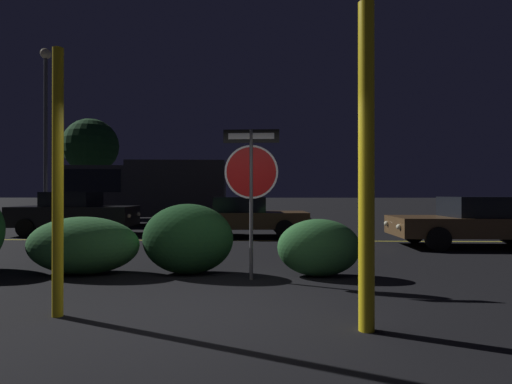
{
  "coord_description": "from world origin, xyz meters",
  "views": [
    {
      "loc": [
        0.73,
        -4.74,
        1.43
      ],
      "look_at": [
        0.41,
        5.09,
        1.46
      ],
      "focal_mm": 28.0,
      "sensor_mm": 36.0,
      "label": 1
    }
  ],
  "objects_px": {
    "stop_sign": "(251,173)",
    "passing_car_2": "(243,216)",
    "street_lamp": "(46,110)",
    "yellow_pole_left": "(58,182)",
    "passing_car_3": "(477,222)",
    "passing_car_1": "(75,213)",
    "delivery_truck": "(146,189)",
    "hedge_bush_2": "(188,239)",
    "yellow_pole_right": "(366,166)",
    "hedge_bush_3": "(319,248)",
    "tree_0": "(91,146)",
    "hedge_bush_1": "(83,245)"
  },
  "relations": [
    {
      "from": "stop_sign",
      "to": "passing_car_2",
      "type": "xyz_separation_m",
      "value": [
        -0.59,
        6.67,
        -1.11
      ]
    },
    {
      "from": "street_lamp",
      "to": "yellow_pole_left",
      "type": "bearing_deg",
      "value": -59.78
    },
    {
      "from": "passing_car_3",
      "to": "yellow_pole_left",
      "type": "bearing_deg",
      "value": 128.64
    },
    {
      "from": "passing_car_1",
      "to": "passing_car_2",
      "type": "xyz_separation_m",
      "value": [
        5.9,
        -0.45,
        -0.08
      ]
    },
    {
      "from": "delivery_truck",
      "to": "hedge_bush_2",
      "type": "bearing_deg",
      "value": -163.17
    },
    {
      "from": "yellow_pole_right",
      "to": "hedge_bush_3",
      "type": "distance_m",
      "value": 2.98
    },
    {
      "from": "passing_car_3",
      "to": "street_lamp",
      "type": "height_order",
      "value": "street_lamp"
    },
    {
      "from": "stop_sign",
      "to": "passing_car_3",
      "type": "distance_m",
      "value": 7.3
    },
    {
      "from": "yellow_pole_right",
      "to": "passing_car_3",
      "type": "xyz_separation_m",
      "value": [
        4.54,
        6.64,
        -1.04
      ]
    },
    {
      "from": "hedge_bush_2",
      "to": "tree_0",
      "type": "relative_size",
      "value": 0.28
    },
    {
      "from": "passing_car_1",
      "to": "delivery_truck",
      "type": "bearing_deg",
      "value": 162.84
    },
    {
      "from": "passing_car_1",
      "to": "passing_car_2",
      "type": "relative_size",
      "value": 0.95
    },
    {
      "from": "passing_car_2",
      "to": "delivery_truck",
      "type": "distance_m",
      "value": 6.83
    },
    {
      "from": "passing_car_1",
      "to": "tree_0",
      "type": "distance_m",
      "value": 10.77
    },
    {
      "from": "tree_0",
      "to": "passing_car_1",
      "type": "bearing_deg",
      "value": -68.44
    },
    {
      "from": "hedge_bush_3",
      "to": "delivery_truck",
      "type": "relative_size",
      "value": 0.2
    },
    {
      "from": "stop_sign",
      "to": "delivery_truck",
      "type": "bearing_deg",
      "value": 116.58
    },
    {
      "from": "stop_sign",
      "to": "street_lamp",
      "type": "xyz_separation_m",
      "value": [
        -9.9,
        11.26,
        3.47
      ]
    },
    {
      "from": "passing_car_3",
      "to": "hedge_bush_3",
      "type": "bearing_deg",
      "value": 130.46
    },
    {
      "from": "hedge_bush_1",
      "to": "hedge_bush_2",
      "type": "bearing_deg",
      "value": 1.82
    },
    {
      "from": "passing_car_1",
      "to": "passing_car_3",
      "type": "height_order",
      "value": "passing_car_1"
    },
    {
      "from": "passing_car_2",
      "to": "street_lamp",
      "type": "xyz_separation_m",
      "value": [
        -9.31,
        4.59,
        4.58
      ]
    },
    {
      "from": "passing_car_1",
      "to": "yellow_pole_right",
      "type": "bearing_deg",
      "value": 36.65
    },
    {
      "from": "hedge_bush_2",
      "to": "yellow_pole_left",
      "type": "bearing_deg",
      "value": -112.51
    },
    {
      "from": "yellow_pole_left",
      "to": "tree_0",
      "type": "distance_m",
      "value": 20.47
    },
    {
      "from": "hedge_bush_1",
      "to": "hedge_bush_2",
      "type": "xyz_separation_m",
      "value": [
        1.86,
        0.06,
        0.11
      ]
    },
    {
      "from": "stop_sign",
      "to": "passing_car_1",
      "type": "relative_size",
      "value": 0.6
    },
    {
      "from": "hedge_bush_2",
      "to": "hedge_bush_1",
      "type": "bearing_deg",
      "value": -178.18
    },
    {
      "from": "hedge_bush_1",
      "to": "street_lamp",
      "type": "relative_size",
      "value": 0.25
    },
    {
      "from": "hedge_bush_3",
      "to": "passing_car_1",
      "type": "xyz_separation_m",
      "value": [
        -7.63,
        6.8,
        0.24
      ]
    },
    {
      "from": "hedge_bush_2",
      "to": "stop_sign",
      "type": "bearing_deg",
      "value": -20.84
    },
    {
      "from": "yellow_pole_right",
      "to": "passing_car_1",
      "type": "distance_m",
      "value": 12.34
    },
    {
      "from": "hedge_bush_3",
      "to": "street_lamp",
      "type": "height_order",
      "value": "street_lamp"
    },
    {
      "from": "passing_car_1",
      "to": "tree_0",
      "type": "height_order",
      "value": "tree_0"
    },
    {
      "from": "hedge_bush_2",
      "to": "street_lamp",
      "type": "xyz_separation_m",
      "value": [
        -8.76,
        10.82,
        4.62
      ]
    },
    {
      "from": "stop_sign",
      "to": "passing_car_1",
      "type": "bearing_deg",
      "value": 133.85
    },
    {
      "from": "passing_car_3",
      "to": "passing_car_2",
      "type": "bearing_deg",
      "value": 69.87
    },
    {
      "from": "stop_sign",
      "to": "passing_car_2",
      "type": "bearing_deg",
      "value": 96.56
    },
    {
      "from": "passing_car_2",
      "to": "stop_sign",
      "type": "bearing_deg",
      "value": 1.87
    },
    {
      "from": "stop_sign",
      "to": "passing_car_2",
      "type": "height_order",
      "value": "stop_sign"
    },
    {
      "from": "passing_car_1",
      "to": "stop_sign",
      "type": "bearing_deg",
      "value": 39.68
    },
    {
      "from": "hedge_bush_1",
      "to": "street_lamp",
      "type": "xyz_separation_m",
      "value": [
        -6.9,
        10.88,
        4.74
      ]
    },
    {
      "from": "delivery_truck",
      "to": "yellow_pole_left",
      "type": "bearing_deg",
      "value": -170.75
    },
    {
      "from": "hedge_bush_1",
      "to": "passing_car_3",
      "type": "relative_size",
      "value": 0.45
    },
    {
      "from": "hedge_bush_2",
      "to": "hedge_bush_3",
      "type": "xyz_separation_m",
      "value": [
        2.29,
        -0.12,
        -0.13
      ]
    },
    {
      "from": "yellow_pole_right",
      "to": "hedge_bush_1",
      "type": "bearing_deg",
      "value": 147.19
    },
    {
      "from": "passing_car_3",
      "to": "tree_0",
      "type": "distance_m",
      "value": 20.58
    },
    {
      "from": "yellow_pole_right",
      "to": "tree_0",
      "type": "height_order",
      "value": "tree_0"
    },
    {
      "from": "hedge_bush_1",
      "to": "passing_car_1",
      "type": "bearing_deg",
      "value": 117.32
    },
    {
      "from": "hedge_bush_1",
      "to": "delivery_truck",
      "type": "xyz_separation_m",
      "value": [
        -2.36,
        11.09,
        1.12
      ]
    }
  ]
}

